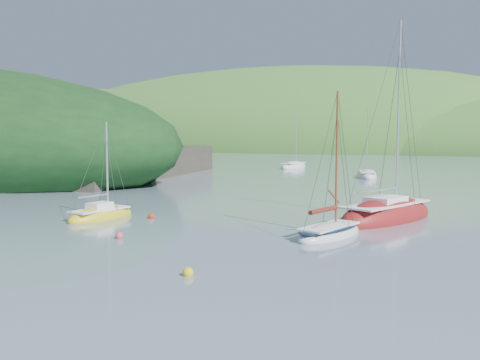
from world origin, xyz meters
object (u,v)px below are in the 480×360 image
at_px(sailboat_yellow, 101,216).
at_px(distant_sloop_a, 367,176).
at_px(daysailer_white, 329,233).
at_px(distant_sloop_c, 294,167).
at_px(sloop_red, 387,216).

bearing_deg(sailboat_yellow, distant_sloop_a, 85.06).
bearing_deg(daysailer_white, distant_sloop_c, 125.92).
relative_size(sloop_red, sailboat_yellow, 2.00).
bearing_deg(distant_sloop_a, sloop_red, -91.60).
bearing_deg(sailboat_yellow, sloop_red, 30.64).
relative_size(daysailer_white, distant_sloop_c, 0.82).
relative_size(daysailer_white, sailboat_yellow, 1.22).
relative_size(distant_sloop_a, distant_sloop_c, 0.94).
height_order(daysailer_white, sailboat_yellow, daysailer_white).
xyz_separation_m(distant_sloop_a, distant_sloop_c, (-14.21, 13.25, 0.01)).
bearing_deg(distant_sloop_a, distant_sloop_c, 121.27).
distance_m(daysailer_white, sloop_red, 6.89).
relative_size(sailboat_yellow, distant_sloop_a, 0.72).
height_order(daysailer_white, distant_sloop_c, distant_sloop_c).
height_order(sailboat_yellow, distant_sloop_c, distant_sloop_c).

